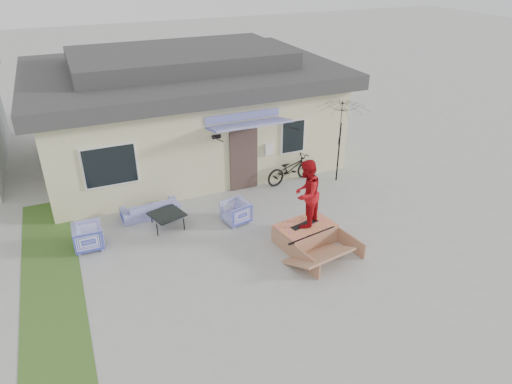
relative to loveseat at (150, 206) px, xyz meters
name	(u,v)px	position (x,y,z in m)	size (l,w,h in m)	color
ground	(273,270)	(2.29, -3.91, -0.34)	(90.00, 90.00, 0.00)	#9F9F9A
grass_strip	(51,275)	(-2.91, -1.91, -0.33)	(1.40, 8.00, 0.01)	#375D23
house	(183,107)	(2.29, 4.08, 1.61)	(10.80, 8.49, 4.10)	beige
loveseat	(150,206)	(0.00, 0.00, 0.00)	(1.72, 0.50, 0.67)	#2D38B2
armchair_left	(88,235)	(-1.87, -1.05, 0.05)	(0.75, 0.71, 0.78)	#2D38B2
armchair_right	(236,211)	(2.26, -1.36, 0.03)	(0.71, 0.67, 0.73)	#2D38B2
coffee_table	(167,220)	(0.33, -0.81, -0.12)	(0.87, 0.87, 0.43)	black
bicycle	(291,166)	(4.95, 0.38, 0.27)	(0.66, 1.90, 1.21)	black
patio_umbrella	(340,133)	(6.50, -0.15, 1.41)	(2.06, 1.96, 2.20)	black
skate_ramp	(305,233)	(3.66, -3.09, -0.08)	(1.53, 2.04, 0.51)	#A16C4E
skateboard	(305,224)	(3.65, -3.04, 0.20)	(0.86, 0.21, 0.05)	black
skater	(306,193)	(3.65, -3.04, 1.18)	(0.93, 0.72, 1.90)	#A90D13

